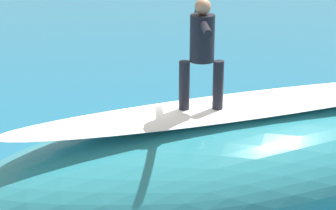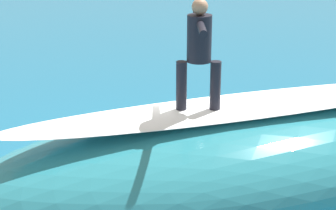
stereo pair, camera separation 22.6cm
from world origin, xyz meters
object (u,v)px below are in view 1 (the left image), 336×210
(surfer_riding, at_px, (202,47))
(surfer_paddling, at_px, (145,134))
(surfboard_riding, at_px, (201,112))
(surfboard_paddling, at_px, (145,140))

(surfer_riding, relative_size, surfer_paddling, 0.95)
(surfboard_riding, relative_size, surfboard_paddling, 1.00)
(surfboard_paddling, bearing_deg, surfer_paddling, -180.00)
(surfboard_paddling, distance_m, surfer_paddling, 0.21)
(surfboard_riding, bearing_deg, surfer_riding, 13.57)
(surfer_riding, distance_m, surfboard_paddling, 4.18)
(surfboard_paddling, height_order, surfer_paddling, surfer_paddling)
(surfer_paddling, bearing_deg, surfboard_paddling, 0.00)
(surfer_paddling, bearing_deg, surfboard_riding, -162.02)
(surfer_paddling, bearing_deg, surfer_riding, -162.02)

